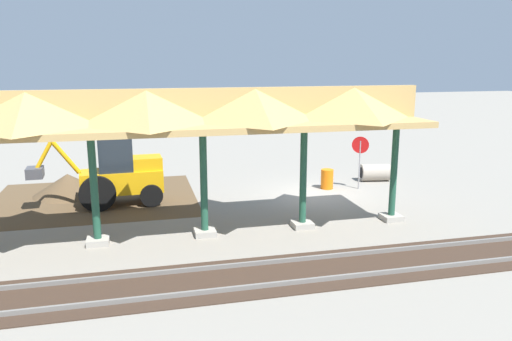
{
  "coord_description": "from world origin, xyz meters",
  "views": [
    {
      "loc": [
        7.59,
        19.8,
        5.79
      ],
      "look_at": [
        3.16,
        1.62,
        1.6
      ],
      "focal_mm": 35.0,
      "sensor_mm": 36.0,
      "label": 1
    }
  ],
  "objects": [
    {
      "name": "traffic_barrel",
      "position": [
        -0.78,
        -0.87,
        0.45
      ],
      "size": [
        0.56,
        0.56,
        0.9
      ],
      "primitive_type": "cylinder",
      "color": "orange",
      "rests_on": "ground"
    },
    {
      "name": "stop_sign",
      "position": [
        -2.17,
        -0.49,
        1.74
      ],
      "size": [
        0.66,
        0.43,
        2.41
      ],
      "color": "gray",
      "rests_on": "ground"
    },
    {
      "name": "rail_tracks",
      "position": [
        0.0,
        7.58,
        0.03
      ],
      "size": [
        60.0,
        2.58,
        0.15
      ],
      "color": "slate",
      "rests_on": "ground"
    },
    {
      "name": "dirt_work_zone",
      "position": [
        9.4,
        -1.55,
        0.0
      ],
      "size": [
        8.34,
        7.0,
        0.01
      ],
      "primitive_type": "cube",
      "color": "brown",
      "rests_on": "ground"
    },
    {
      "name": "concrete_pipe",
      "position": [
        -3.61,
        -1.74,
        0.41
      ],
      "size": [
        1.49,
        1.02,
        0.82
      ],
      "color": "#9E9384",
      "rests_on": "ground"
    },
    {
      "name": "backhoe",
      "position": [
        8.37,
        -0.5,
        1.27
      ],
      "size": [
        5.16,
        1.84,
        2.82
      ],
      "color": "orange",
      "rests_on": "ground"
    },
    {
      "name": "platform_canopy",
      "position": [
        8.94,
        3.95,
        4.17
      ],
      "size": [
        21.87,
        3.2,
        4.9
      ],
      "color": "#9E998E",
      "rests_on": "ground"
    },
    {
      "name": "dirt_mound",
      "position": [
        10.57,
        -2.59,
        0.0
      ],
      "size": [
        5.97,
        5.97,
        1.85
      ],
      "primitive_type": "cone",
      "color": "brown",
      "rests_on": "ground"
    },
    {
      "name": "ground_plane",
      "position": [
        0.0,
        0.0,
        0.0
      ],
      "size": [
        120.0,
        120.0,
        0.0
      ],
      "primitive_type": "plane",
      "color": "gray"
    }
  ]
}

